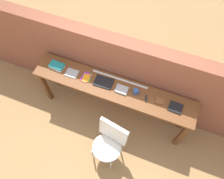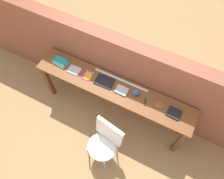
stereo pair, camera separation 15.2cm
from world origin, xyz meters
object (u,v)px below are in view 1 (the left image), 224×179
object	(u,v)px
book_stack_leftmost	(57,66)
book_open_centre	(104,82)
chair_white_moulded	(109,142)
leather_journal_brown	(160,101)
magazine_cycling	(72,73)
mug	(136,91)
pamphlet_pile_colourful	(86,77)
book_repair_rightmost	(175,108)
multitool_folded	(146,99)

from	to	relation	value
book_stack_leftmost	book_open_centre	distance (m)	0.78
chair_white_moulded	book_stack_leftmost	xyz separation A→B (m)	(-1.15, 0.72, 0.39)
leather_journal_brown	magazine_cycling	bearing A→B (deg)	175.35
chair_white_moulded	mug	world-z (taller)	mug
pamphlet_pile_colourful	mug	world-z (taller)	mug
book_open_centre	magazine_cycling	bearing A→B (deg)	-179.43
book_repair_rightmost	mug	bearing A→B (deg)	179.77
leather_journal_brown	book_open_centre	bearing A→B (deg)	174.29
book_stack_leftmost	pamphlet_pile_colourful	xyz separation A→B (m)	(0.50, -0.01, -0.02)
chair_white_moulded	multitool_folded	distance (m)	0.83
pamphlet_pile_colourful	leather_journal_brown	world-z (taller)	leather_journal_brown
magazine_cycling	book_repair_rightmost	bearing A→B (deg)	-1.03
chair_white_moulded	book_open_centre	size ratio (longest dim) A/B	3.20
magazine_cycling	multitool_folded	world-z (taller)	multitool_folded
book_open_centre	mug	bearing A→B (deg)	-1.63
chair_white_moulded	pamphlet_pile_colourful	distance (m)	1.02
leather_journal_brown	pamphlet_pile_colourful	bearing A→B (deg)	175.00
chair_white_moulded	leather_journal_brown	xyz separation A→B (m)	(0.49, 0.72, 0.37)
mug	pamphlet_pile_colourful	bearing A→B (deg)	-178.58
chair_white_moulded	mug	distance (m)	0.84
pamphlet_pile_colourful	multitool_folded	size ratio (longest dim) A/B	1.72
book_open_centre	multitool_folded	bearing A→B (deg)	-5.00
pamphlet_pile_colourful	book_repair_rightmost	xyz separation A→B (m)	(1.38, -0.00, 0.00)
multitool_folded	book_open_centre	bearing A→B (deg)	177.24
multitool_folded	leather_journal_brown	bearing A→B (deg)	9.57
leather_journal_brown	book_repair_rightmost	xyz separation A→B (m)	(0.23, -0.02, -0.00)
magazine_cycling	mug	size ratio (longest dim) A/B	1.73
book_stack_leftmost	leather_journal_brown	bearing A→B (deg)	0.01
book_stack_leftmost	book_open_centre	world-z (taller)	book_stack_leftmost
leather_journal_brown	book_stack_leftmost	bearing A→B (deg)	174.32
book_stack_leftmost	mug	size ratio (longest dim) A/B	2.13
magazine_cycling	book_stack_leftmost	bearing A→B (deg)	173.39
leather_journal_brown	book_repair_rightmost	distance (m)	0.23
book_stack_leftmost	multitool_folded	bearing A→B (deg)	-1.26
leather_journal_brown	book_repair_rightmost	size ratio (longest dim) A/B	0.69
chair_white_moulded	book_open_centre	world-z (taller)	book_open_centre
chair_white_moulded	leather_journal_brown	world-z (taller)	leather_journal_brown
pamphlet_pile_colourful	book_open_centre	size ratio (longest dim) A/B	0.68
book_stack_leftmost	mug	world-z (taller)	mug
magazine_cycling	leather_journal_brown	bearing A→B (deg)	-0.22
book_stack_leftmost	magazine_cycling	distance (m)	0.27
book_stack_leftmost	multitool_folded	world-z (taller)	book_stack_leftmost
book_repair_rightmost	chair_white_moulded	bearing A→B (deg)	-134.01
chair_white_moulded	magazine_cycling	size ratio (longest dim) A/B	4.68
magazine_cycling	book_open_centre	size ratio (longest dim) A/B	0.68
book_stack_leftmost	multitool_folded	distance (m)	1.45
mug	book_repair_rightmost	size ratio (longest dim) A/B	0.58
chair_white_moulded	book_stack_leftmost	distance (m)	1.41
multitool_folded	leather_journal_brown	world-z (taller)	leather_journal_brown
chair_white_moulded	mug	xyz separation A→B (m)	(0.13, 0.73, 0.40)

